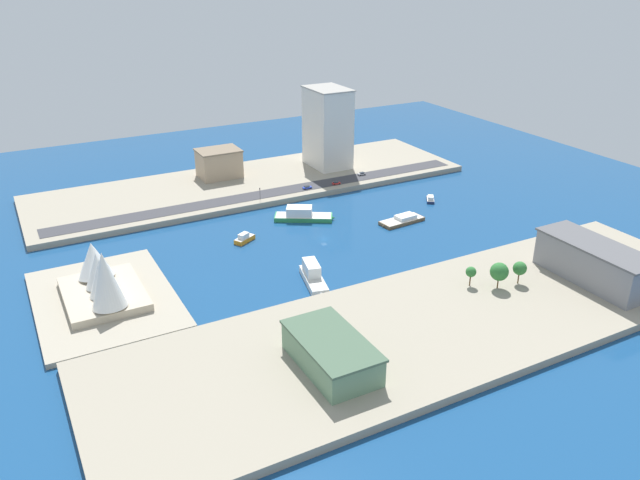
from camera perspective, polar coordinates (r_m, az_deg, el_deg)
The scene contains 20 objects.
ground_plane at distance 284.16m, azimuth 0.35°, elevation 0.09°, with size 440.00×440.00×0.00m, color navy.
quay_west at distance 222.35m, azimuth 10.75°, elevation -7.38°, with size 70.00×240.00×2.92m, color #9E937F.
quay_east at distance 353.94m, azimuth -6.13°, elevation 5.20°, with size 70.00×240.00×2.92m, color #9E937F.
peninsula_point at distance 246.14m, azimuth -18.99°, elevation -5.17°, with size 69.17×48.72×2.00m, color #A89E89.
road_strip at distance 332.74m, azimuth -4.56°, elevation 4.28°, with size 11.86×228.00×0.15m, color #38383D.
barge_flat_brown at distance 304.41m, azimuth 7.52°, elevation 1.83°, with size 10.27×23.88×3.39m.
patrol_launch_navy at distance 333.42m, azimuth 10.01°, elevation 3.69°, with size 9.89×8.47×3.16m.
water_taxi_orange at distance 283.27m, azimuth -6.86°, elevation 0.16°, with size 8.75×11.63×4.14m.
ferry_white_commuter at distance 246.04m, azimuth -0.65°, elevation -3.25°, with size 25.08×11.84×7.36m.
ferry_green_doubledeck at distance 304.80m, azimuth -1.65°, elevation 2.31°, with size 21.88×28.62×6.49m.
terminal_long_green at distance 192.18m, azimuth 1.04°, elevation -10.20°, with size 34.08×18.48×9.75m.
apartment_midrise_tan at distance 359.70m, azimuth -9.17°, elevation 6.92°, with size 17.91×23.44×15.78m.
hotel_broad_white at distance 371.51m, azimuth 0.70°, elevation 10.20°, with size 28.34×20.72×45.85m.
warehouse_low_gray at distance 261.07m, azimuth 23.69°, elevation -1.88°, with size 46.00×17.56×15.02m.
sedan_silver at distance 360.15m, azimuth 3.82°, elevation 6.03°, with size 2.04×4.46×1.57m.
hatchback_blue at distance 337.67m, azimuth -1.18°, elevation 4.82°, with size 2.09×5.04×1.58m.
pickup_red at distance 344.36m, azimuth 1.48°, elevation 5.20°, with size 2.14×4.53×1.51m.
traffic_light_waterfront at distance 322.22m, azimuth -5.49°, elevation 4.37°, with size 0.36×0.36×6.50m.
opera_landmark at distance 241.71m, azimuth -19.29°, elevation -3.24°, with size 40.78×27.72×23.78m.
park_tree_cluster at distance 244.59m, azimuth 16.17°, elevation -2.71°, with size 11.93×22.09×10.32m.
Camera 1 is at (-227.46, 123.88, 116.89)m, focal length 35.19 mm.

